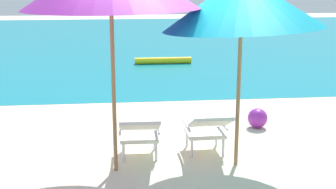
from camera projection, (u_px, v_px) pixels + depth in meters
ground_plane at (152, 90)px, 10.21m from camera, size 40.00×40.00×0.00m
ocean_band at (137, 40)px, 17.94m from camera, size 40.00×18.00×0.01m
swim_buoy at (163, 60)px, 13.18m from camera, size 1.60×0.18×0.18m
lounge_chair_left at (139, 132)px, 6.24m from camera, size 0.56×0.89×0.68m
lounge_chair_right at (207, 128)px, 6.39m from camera, size 0.56×0.89×0.68m
beach_umbrella_right at (242, 2)px, 5.68m from camera, size 2.75×2.74×2.50m
beach_ball at (258, 118)px, 7.66m from camera, size 0.32×0.32×0.32m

